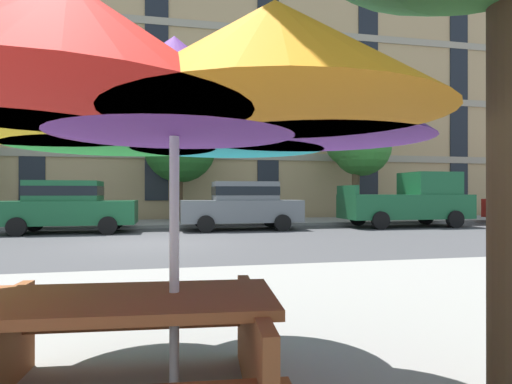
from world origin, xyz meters
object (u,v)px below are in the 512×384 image
street_tree_right (357,145)px  picnic_table (121,345)px  street_tree_middle (182,144)px  sedan_gray (242,204)px  pickup_green_midblock (410,201)px  patio_umbrella (174,92)px  sedan_green (68,205)px

street_tree_right → picnic_table: (-9.04, -15.90, -3.17)m
street_tree_middle → sedan_gray: bearing=-58.7°
pickup_green_midblock → street_tree_middle: 9.96m
patio_umbrella → sedan_gray: bearing=78.3°
sedan_gray → patio_umbrella: (-2.63, -12.70, 1.04)m
sedan_green → patio_umbrella: (3.41, -12.70, 1.04)m
sedan_green → picnic_table: 13.13m
sedan_gray → patio_umbrella: bearing=-101.7°
sedan_green → sedan_gray: 6.04m
patio_umbrella → picnic_table: 1.54m
sedan_green → street_tree_right: street_tree_right is taller
pickup_green_midblock → street_tree_right: bearing=104.1°
patio_umbrella → pickup_green_midblock: bearing=53.1°
street_tree_middle → picnic_table: (-0.84, -16.21, -3.02)m
pickup_green_midblock → picnic_table: size_ratio=2.66×
street_tree_right → street_tree_middle: bearing=177.9°
sedan_green → sedan_gray: same height
street_tree_right → picnic_table: bearing=-119.6°
street_tree_middle → picnic_table: street_tree_middle is taller
street_tree_right → patio_umbrella: (-8.74, -15.85, -1.66)m
sedan_green → sedan_gray: bearing=0.0°
sedan_green → pickup_green_midblock: size_ratio=0.86×
sedan_green → picnic_table: sedan_green is taller
sedan_gray → picnic_table: size_ratio=2.29×
sedan_green → street_tree_right: 12.83m
pickup_green_midblock → patio_umbrella: size_ratio=1.55×
sedan_green → pickup_green_midblock: (12.93, 0.00, 0.08)m
sedan_green → street_tree_middle: (3.93, 3.46, 2.56)m
sedan_gray → street_tree_right: size_ratio=0.88×
street_tree_middle → sedan_green: bearing=-138.7°
picnic_table → street_tree_middle: bearing=87.0°
pickup_green_midblock → picnic_table: pickup_green_midblock is taller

